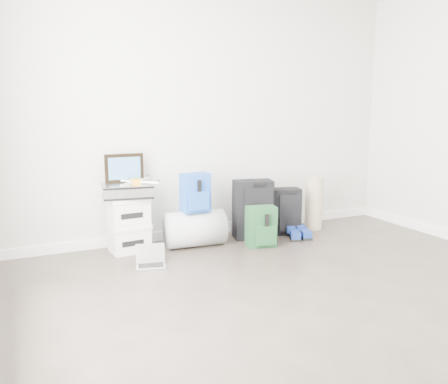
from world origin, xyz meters
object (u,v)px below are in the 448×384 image
laptop (151,261)px  large_suitcase (253,209)px  boxes_stack (129,224)px  carry_on (285,211)px  duffel_bag (195,229)px  briefcase (127,191)px

laptop → large_suitcase: bearing=31.0°
boxes_stack → large_suitcase: size_ratio=0.86×
carry_on → duffel_bag: bearing=-165.0°
briefcase → duffel_bag: briefcase is taller
duffel_bag → carry_on: (1.10, -0.01, 0.08)m
large_suitcase → laptop: 1.38m
briefcase → duffel_bag: bearing=-1.4°
carry_on → laptop: carry_on is taller
briefcase → carry_on: bearing=4.8°
carry_on → boxes_stack: bearing=-168.8°
boxes_stack → duffel_bag: size_ratio=0.92×
boxes_stack → briefcase: 0.34m
briefcase → laptop: briefcase is taller
briefcase → large_suitcase: (1.36, -0.11, -0.30)m
large_suitcase → laptop: large_suitcase is taller
duffel_bag → carry_on: carry_on is taller
carry_on → briefcase: bearing=-168.8°
carry_on → laptop: (-1.70, -0.38, -0.22)m
boxes_stack → duffel_bag: boxes_stack is taller
duffel_bag → laptop: bearing=-141.9°
boxes_stack → duffel_bag: (0.66, -0.12, -0.09)m
duffel_bag → boxes_stack: bearing=174.6°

